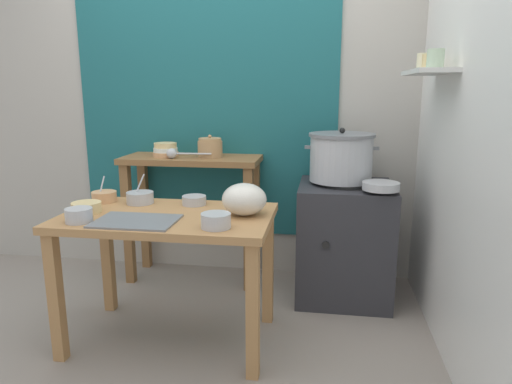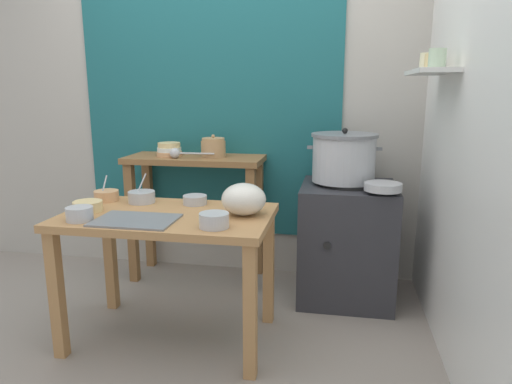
# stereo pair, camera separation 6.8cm
# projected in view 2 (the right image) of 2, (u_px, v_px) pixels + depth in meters

# --- Properties ---
(ground_plane) EXTENTS (9.00, 9.00, 0.00)m
(ground_plane) POSITION_uv_depth(u_px,v_px,m) (189.00, 337.00, 2.57)
(ground_plane) COLOR gray
(wall_back) EXTENTS (4.40, 0.12, 2.60)m
(wall_back) POSITION_uv_depth(u_px,v_px,m) (243.00, 97.00, 3.33)
(wall_back) COLOR #B2ADA3
(wall_back) RESTS_ON ground
(wall_right) EXTENTS (0.30, 3.20, 2.60)m
(wall_right) POSITION_uv_depth(u_px,v_px,m) (468.00, 101.00, 2.24)
(wall_right) COLOR white
(wall_right) RESTS_ON ground
(prep_table) EXTENTS (1.10, 0.66, 0.72)m
(prep_table) POSITION_uv_depth(u_px,v_px,m) (168.00, 233.00, 2.44)
(prep_table) COLOR #B27F4C
(prep_table) RESTS_ON ground
(back_shelf_table) EXTENTS (0.96, 0.40, 0.90)m
(back_shelf_table) POSITION_uv_depth(u_px,v_px,m) (196.00, 187.00, 3.26)
(back_shelf_table) COLOR olive
(back_shelf_table) RESTS_ON ground
(stove_block) EXTENTS (0.60, 0.61, 0.78)m
(stove_block) POSITION_uv_depth(u_px,v_px,m) (347.00, 241.00, 3.01)
(stove_block) COLOR #2D2D33
(stove_block) RESTS_ON ground
(steamer_pot) EXTENTS (0.47, 0.42, 0.34)m
(steamer_pot) POSITION_uv_depth(u_px,v_px,m) (344.00, 158.00, 2.92)
(steamer_pot) COLOR #B7BABF
(steamer_pot) RESTS_ON stove_block
(clay_pot) EXTENTS (0.17, 0.17, 0.16)m
(clay_pot) POSITION_uv_depth(u_px,v_px,m) (213.00, 148.00, 3.17)
(clay_pot) COLOR tan
(clay_pot) RESTS_ON back_shelf_table
(bowl_stack_enamel) EXTENTS (0.18, 0.18, 0.10)m
(bowl_stack_enamel) POSITION_uv_depth(u_px,v_px,m) (169.00, 150.00, 3.22)
(bowl_stack_enamel) COLOR tan
(bowl_stack_enamel) RESTS_ON back_shelf_table
(ladle) EXTENTS (0.31, 0.07, 0.07)m
(ladle) POSITION_uv_depth(u_px,v_px,m) (177.00, 153.00, 3.12)
(ladle) COLOR #B7BABF
(ladle) RESTS_ON back_shelf_table
(serving_tray) EXTENTS (0.40, 0.28, 0.01)m
(serving_tray) POSITION_uv_depth(u_px,v_px,m) (136.00, 220.00, 2.27)
(serving_tray) COLOR slate
(serving_tray) RESTS_ON prep_table
(plastic_bag) EXTENTS (0.23, 0.22, 0.17)m
(plastic_bag) POSITION_uv_depth(u_px,v_px,m) (244.00, 199.00, 2.37)
(plastic_bag) COLOR silver
(plastic_bag) RESTS_ON prep_table
(wide_pan) EXTENTS (0.22, 0.22, 0.05)m
(wide_pan) POSITION_uv_depth(u_px,v_px,m) (383.00, 187.00, 2.68)
(wide_pan) COLOR #B7BABF
(wide_pan) RESTS_ON stove_block
(prep_bowl_0) EXTENTS (0.14, 0.14, 0.05)m
(prep_bowl_0) POSITION_uv_depth(u_px,v_px,m) (195.00, 199.00, 2.60)
(prep_bowl_0) COLOR #B7BABF
(prep_bowl_0) RESTS_ON prep_table
(prep_bowl_1) EXTENTS (0.15, 0.15, 0.06)m
(prep_bowl_1) POSITION_uv_depth(u_px,v_px,m) (88.00, 206.00, 2.44)
(prep_bowl_1) COLOR #E5C684
(prep_bowl_1) RESTS_ON prep_table
(prep_bowl_2) EXTENTS (0.15, 0.15, 0.16)m
(prep_bowl_2) POSITION_uv_depth(u_px,v_px,m) (142.00, 196.00, 2.64)
(prep_bowl_2) COLOR #B7BABF
(prep_bowl_2) RESTS_ON prep_table
(prep_bowl_3) EXTENTS (0.13, 0.13, 0.07)m
(prep_bowl_3) POSITION_uv_depth(u_px,v_px,m) (79.00, 213.00, 2.27)
(prep_bowl_3) COLOR #B7BABF
(prep_bowl_3) RESTS_ON prep_table
(prep_bowl_4) EXTENTS (0.14, 0.14, 0.07)m
(prep_bowl_4) POSITION_uv_depth(u_px,v_px,m) (214.00, 220.00, 2.16)
(prep_bowl_4) COLOR #B7BABF
(prep_bowl_4) RESTS_ON prep_table
(prep_bowl_5) EXTENTS (0.14, 0.14, 0.15)m
(prep_bowl_5) POSITION_uv_depth(u_px,v_px,m) (106.00, 195.00, 2.68)
(prep_bowl_5) COLOR tan
(prep_bowl_5) RESTS_ON prep_table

